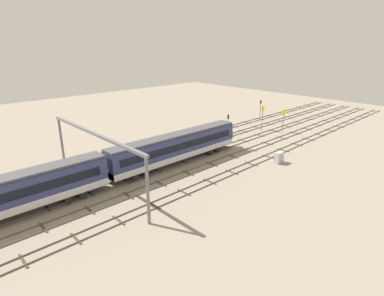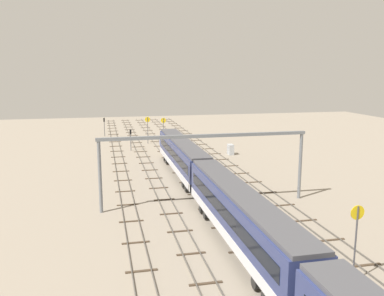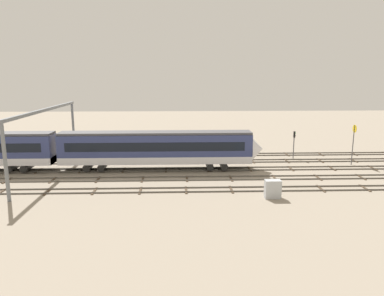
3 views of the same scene
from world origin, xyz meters
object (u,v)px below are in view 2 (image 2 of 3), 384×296
Objects in this scene: speed_sign_near_foreground at (163,125)px; speed_sign_far_trackside at (148,126)px; signal_light_trackside_approach at (131,137)px; train at (237,215)px; relay_cabinet at (231,149)px; overhead_gantry at (206,150)px; speed_sign_mid_trackside at (356,232)px; signal_light_trackside_departure at (104,124)px.

speed_sign_far_trackside reaches higher than speed_sign_near_foreground.
signal_light_trackside_approach is (-9.33, 7.52, -0.65)m from speed_sign_near_foreground.
relay_cabinet is at bearing -16.99° from train.
train is 3.26× the size of overhead_gantry.
speed_sign_mid_trackside reaches higher than relay_cabinet.
train is 44.06m from signal_light_trackside_approach.
speed_sign_near_foreground is at bearing -54.63° from speed_sign_far_trackside.
overhead_gantry reaches higher than train.
signal_light_trackside_approach is 2.19× the size of relay_cabinet.
speed_sign_near_foreground is 0.87× the size of speed_sign_mid_trackside.
speed_sign_mid_trackside is 58.64m from speed_sign_far_trackside.
overhead_gantry reaches higher than speed_sign_near_foreground.
speed_sign_far_trackside is (39.72, 1.89, -2.61)m from overhead_gantry.
speed_sign_mid_trackside is (-7.66, -5.99, 1.06)m from train.
relay_cabinet is (36.32, -11.10, -1.75)m from train.
speed_sign_mid_trackside is 44.37m from relay_cabinet.
speed_sign_mid_trackside reaches higher than speed_sign_near_foreground.
signal_light_trackside_departure is at bearing 53.16° from speed_sign_near_foreground.
overhead_gantry is at bearing 177.67° from speed_sign_near_foreground.
train reaches higher than signal_light_trackside_departure.
speed_sign_far_trackside is 7.87m from signal_light_trackside_approach.
overhead_gantry is 4.12× the size of speed_sign_mid_trackside.
speed_sign_near_foreground is (42.29, -1.72, -2.95)m from overhead_gantry.
signal_light_trackside_departure is (9.08, 12.11, -0.55)m from speed_sign_near_foreground.
signal_light_trackside_departure is (62.08, 10.44, 0.08)m from train.
signal_light_trackside_approach is at bearing 149.98° from speed_sign_far_trackside.
speed_sign_near_foreground reaches higher than signal_light_trackside_approach.
signal_light_trackside_departure is at bearing 9.54° from train.
speed_sign_near_foreground is 2.67× the size of relay_cabinet.
relay_cabinet is (-16.68, -9.42, -2.38)m from speed_sign_near_foreground.
signal_light_trackside_departure is (51.37, 10.39, -3.50)m from overhead_gantry.
speed_sign_far_trackside is at bearing 2.20° from train.
speed_sign_near_foreground is at bearing -1.81° from train.
speed_sign_mid_trackside reaches higher than train.
speed_sign_mid_trackside is 1.03× the size of speed_sign_far_trackside.
overhead_gantry is 5.78× the size of signal_light_trackside_approach.
speed_sign_mid_trackside is at bearing -167.02° from signal_light_trackside_approach.
relay_cabinet is (43.99, -5.11, -2.80)m from speed_sign_mid_trackside.
overhead_gantry is at bearing 0.26° from train.
train is at bearing 163.01° from relay_cabinet.
speed_sign_mid_trackside is at bearing -175.93° from speed_sign_near_foreground.
speed_sign_mid_trackside is 52.69m from signal_light_trackside_approach.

